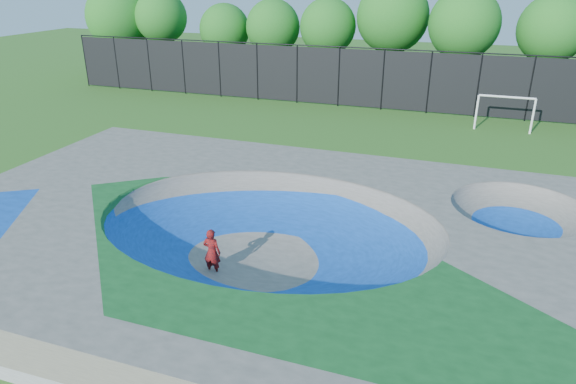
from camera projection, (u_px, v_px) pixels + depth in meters
The scene contains 7 objects.
ground at pixel (269, 259), 16.59m from camera, with size 120.00×120.00×0.00m, color #295B19.
skate_deck at pixel (268, 239), 16.29m from camera, with size 22.00×14.00×1.50m, color gray.
skater at pixel (212, 252), 15.47m from camera, with size 0.56×0.37×1.54m, color red.
skateboard at pixel (213, 273), 15.76m from camera, with size 0.78×0.22×0.05m, color black.
soccer_goal at pixel (505, 107), 29.43m from camera, with size 3.16×0.12×2.09m.
fence at pixel (383, 78), 33.99m from camera, with size 48.09×0.09×4.04m.
treeline at pixel (379, 26), 37.77m from camera, with size 53.30×7.49×8.23m.
Camera 1 is at (5.34, -13.39, 8.52)m, focal length 32.00 mm.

